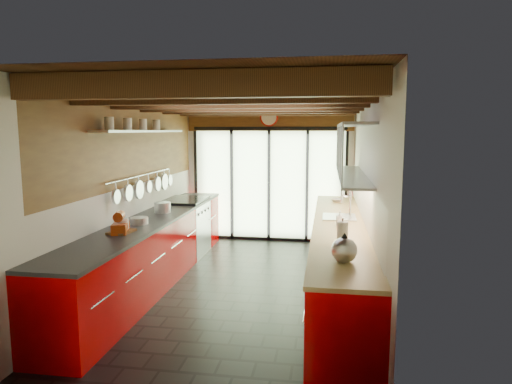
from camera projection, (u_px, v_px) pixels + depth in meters
ground at (243, 286)px, 6.21m from camera, size 5.50×5.50×0.00m
room_shell at (243, 165)px, 5.99m from camera, size 5.50×5.50×5.50m
ceiling_beams at (248, 105)px, 6.25m from camera, size 3.14×5.06×4.90m
glass_door at (269, 154)px, 8.63m from camera, size 2.95×0.10×2.90m
left_counter at (153, 250)px, 6.35m from camera, size 0.68×5.00×0.92m
range_stove at (185, 227)px, 7.77m from camera, size 0.66×0.90×0.97m
right_counter at (339, 258)px, 5.96m from camera, size 0.68×5.00×0.92m
sink_assembly at (340, 215)px, 6.28m from camera, size 0.45×0.52×0.43m
upper_cabinets_right at (353, 150)px, 6.04m from camera, size 0.34×3.00×3.00m
left_wall_fixtures at (145, 154)px, 6.49m from camera, size 0.28×2.60×0.96m
stand_mixer at (121, 224)px, 5.31m from camera, size 0.23×0.32×0.26m
pot_large at (163, 207)px, 6.66m from camera, size 0.27×0.27×0.15m
pot_small at (139, 221)px, 5.84m from camera, size 0.27×0.27×0.09m
cutting_board at (121, 232)px, 5.34m from camera, size 0.26×0.34×0.03m
kettle at (344, 248)px, 4.16m from camera, size 0.24×0.30×0.28m
paper_towel at (342, 234)px, 4.70m from camera, size 0.12×0.12×0.31m
soap_bottle at (340, 218)px, 5.74m from camera, size 0.09×0.09×0.19m
bowl at (337, 200)px, 7.68m from camera, size 0.25×0.25×0.05m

